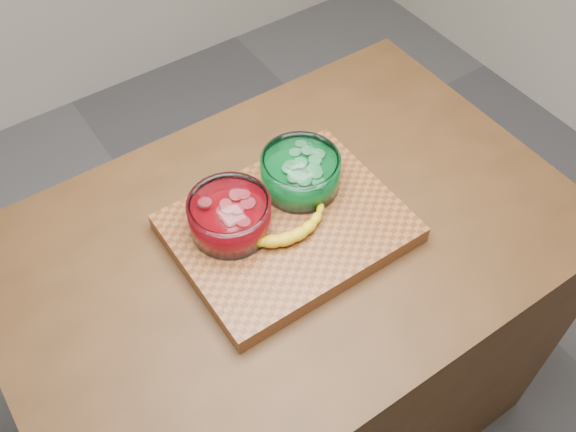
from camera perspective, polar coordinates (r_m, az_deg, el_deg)
ground at (r=2.11m, az=0.00°, el=-16.63°), size 3.50×3.50×0.00m
counter at (r=1.70m, az=0.00°, el=-10.86°), size 1.20×0.80×0.90m
cutting_board at (r=1.30m, az=0.00°, el=-1.10°), size 0.45×0.35×0.04m
bowl_red at (r=1.26m, az=-5.19°, el=0.02°), size 0.16×0.16×0.08m
bowl_green at (r=1.33m, az=1.11°, el=3.88°), size 0.16×0.16×0.08m
banana at (r=1.26m, az=-0.56°, el=-0.78°), size 0.23×0.13×0.03m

